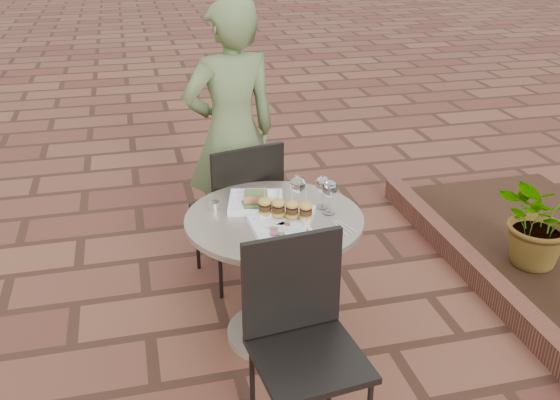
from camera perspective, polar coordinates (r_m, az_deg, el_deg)
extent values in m
plane|color=brown|center=(3.28, -3.80, -15.56)|extent=(60.00, 60.00, 0.00)
cylinder|color=gray|center=(3.51, -0.49, -11.95)|extent=(0.52, 0.52, 0.04)
cylinder|color=gray|center=(3.32, -0.51, -7.41)|extent=(0.08, 0.08, 0.70)
cylinder|color=gray|center=(3.13, -0.53, -1.79)|extent=(0.90, 0.90, 0.03)
cube|color=black|center=(3.81, -4.09, -1.08)|extent=(0.53, 0.53, 0.03)
cube|color=black|center=(3.54, -2.90, 1.26)|extent=(0.43, 0.13, 0.46)
cylinder|color=black|center=(4.14, -2.67, -2.35)|extent=(0.02, 0.02, 0.44)
cylinder|color=black|center=(4.02, -7.58, -3.50)|extent=(0.02, 0.02, 0.44)
cylinder|color=black|center=(3.84, -0.24, -4.68)|extent=(0.02, 0.02, 0.44)
cylinder|color=black|center=(3.71, -5.48, -6.03)|extent=(0.02, 0.02, 0.44)
cube|color=black|center=(2.66, 2.68, -14.35)|extent=(0.49, 0.49, 0.03)
cube|color=black|center=(2.66, 1.12, -7.61)|extent=(0.44, 0.08, 0.46)
cylinder|color=black|center=(2.89, -2.55, -16.43)|extent=(0.02, 0.02, 0.44)
cylinder|color=black|center=(3.00, 4.62, -14.72)|extent=(0.02, 0.02, 0.44)
imported|color=#526437|center=(3.94, -4.44, 6.01)|extent=(0.68, 0.52, 1.69)
cube|color=white|center=(3.25, -2.22, -0.37)|extent=(0.34, 0.34, 0.01)
cube|color=#E97352|center=(3.23, -2.23, 0.26)|extent=(0.14, 0.10, 0.04)
cube|color=#4B602B|center=(3.22, -2.24, 0.66)|extent=(0.13, 0.10, 0.01)
cube|color=white|center=(3.09, 0.48, -1.74)|extent=(0.36, 0.36, 0.01)
cube|color=white|center=(3.00, -0.01, -2.65)|extent=(0.28, 0.28, 0.01)
ellipsoid|color=#C95281|center=(2.93, -0.51, -3.03)|extent=(0.05, 0.04, 0.02)
cylinder|color=white|center=(3.17, 4.48, -1.15)|extent=(0.06, 0.06, 0.00)
cylinder|color=white|center=(3.15, 4.50, -0.47)|extent=(0.01, 0.01, 0.08)
ellipsoid|color=white|center=(3.12, 4.56, 1.00)|extent=(0.08, 0.08, 0.10)
cylinder|color=white|center=(3.12, 4.55, 0.91)|extent=(0.06, 0.06, 0.04)
cylinder|color=white|center=(3.21, 1.60, -0.77)|extent=(0.07, 0.07, 0.00)
cylinder|color=white|center=(3.19, 1.60, -0.06)|extent=(0.01, 0.01, 0.08)
ellipsoid|color=white|center=(3.15, 1.62, 1.46)|extent=(0.08, 0.08, 0.10)
cylinder|color=white|center=(3.23, 3.86, -0.64)|extent=(0.06, 0.06, 0.00)
cylinder|color=white|center=(3.21, 3.88, 0.02)|extent=(0.01, 0.01, 0.08)
ellipsoid|color=white|center=(3.18, 3.92, 1.43)|extent=(0.08, 0.08, 0.09)
cylinder|color=silver|center=(3.21, -6.03, -0.51)|extent=(0.07, 0.07, 0.04)
cube|color=brown|center=(3.97, 18.84, -7.55)|extent=(0.12, 3.00, 0.15)
imported|color=#33662D|center=(4.22, 22.81, -1.45)|extent=(0.67, 0.62, 0.64)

